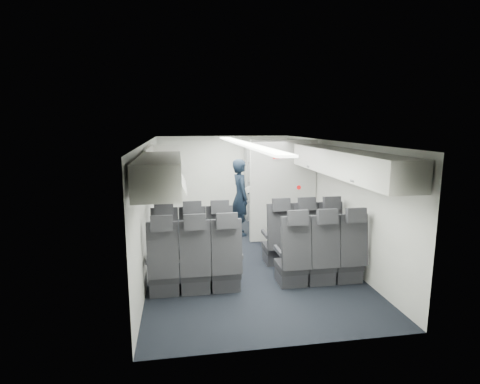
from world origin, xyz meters
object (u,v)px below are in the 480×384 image
object	(u,v)px
flight_attendant	(240,197)
carry_on_bag	(162,165)
boarding_door	(158,194)
galley_unit	(261,183)
seat_row_front	(249,244)
seat_row_mid	(260,262)

from	to	relation	value
flight_attendant	carry_on_bag	size ratio (longest dim) A/B	4.60
boarding_door	carry_on_bag	xyz separation A→B (m)	(0.22, -2.19, 0.87)
carry_on_bag	flight_attendant	bearing A→B (deg)	41.99
boarding_door	carry_on_bag	world-z (taller)	carry_on_bag
galley_unit	flight_attendant	size ratio (longest dim) A/B	1.12
seat_row_front	galley_unit	world-z (taller)	galley_unit
seat_row_front	boarding_door	size ratio (longest dim) A/B	1.79
seat_row_front	boarding_door	bearing A→B (deg)	128.16
galley_unit	flight_attendant	xyz separation A→B (m)	(-0.78, -1.32, -0.10)
galley_unit	carry_on_bag	size ratio (longest dim) A/B	5.14
carry_on_bag	seat_row_mid	bearing A→B (deg)	-39.16
seat_row_front	flight_attendant	size ratio (longest dim) A/B	1.96
seat_row_front	seat_row_mid	distance (m)	0.90
boarding_door	flight_attendant	size ratio (longest dim) A/B	1.09
galley_unit	boarding_door	distance (m)	2.84
seat_row_front	galley_unit	xyz separation A→B (m)	(0.95, 3.25, 0.55)
flight_attendant	boarding_door	bearing A→B (deg)	78.89
galley_unit	flight_attendant	distance (m)	1.54
seat_row_front	galley_unit	distance (m)	3.43
boarding_door	flight_attendant	xyz separation A→B (m)	(1.81, -0.16, -0.10)
flight_attendant	carry_on_bag	bearing A→B (deg)	135.70
seat_row_mid	boarding_door	world-z (taller)	boarding_door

